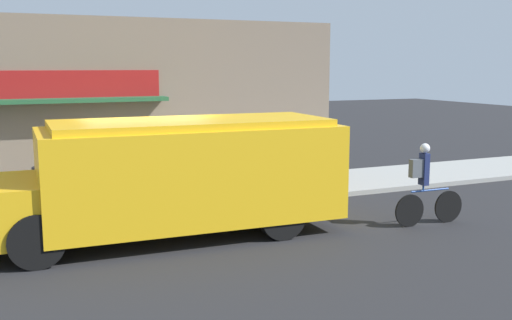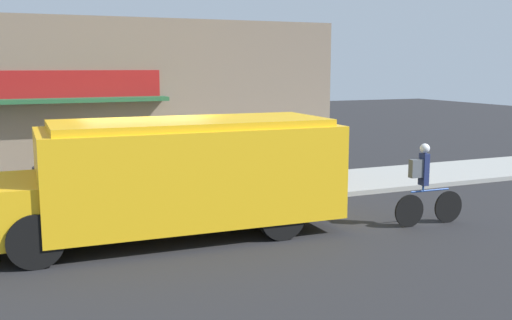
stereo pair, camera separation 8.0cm
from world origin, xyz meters
TOP-DOWN VIEW (x-y plane):
  - ground_plane at (0.00, 0.00)m, footprint 70.00×70.00m
  - sidewalk at (0.00, 1.38)m, footprint 28.00×2.76m
  - storefront at (-0.04, 3.04)m, footprint 12.31×0.76m
  - school_bus at (0.10, -1.63)m, footprint 6.92×2.74m
  - cyclist at (4.94, -2.86)m, footprint 1.60×0.20m
  - trash_bin at (-1.82, 1.92)m, footprint 0.63×0.63m

SIDE VIEW (x-z plane):
  - ground_plane at x=0.00m, z-range 0.00..0.00m
  - sidewalk at x=0.00m, z-range 0.00..0.12m
  - trash_bin at x=-1.82m, z-range 0.12..0.91m
  - cyclist at x=4.94m, z-range -0.04..1.62m
  - school_bus at x=0.10m, z-range 0.07..2.26m
  - storefront at x=-0.04m, z-range 0.01..4.38m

